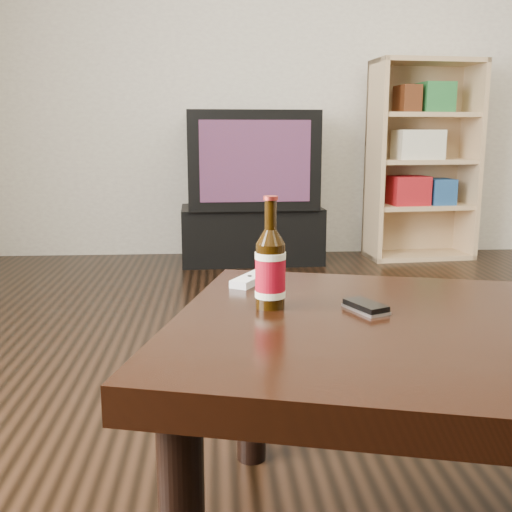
{
  "coord_description": "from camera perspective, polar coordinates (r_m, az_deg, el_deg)",
  "views": [
    {
      "loc": [
        -0.87,
        -1.31,
        0.86
      ],
      "look_at": [
        -0.79,
        -0.1,
        0.61
      ],
      "focal_mm": 42.0,
      "sensor_mm": 36.0,
      "label": 1
    }
  ],
  "objects": [
    {
      "name": "tv_stand",
      "position": [
        4.09,
        -0.45,
        2.1
      ],
      "size": [
        0.95,
        0.5,
        0.38
      ],
      "primitive_type": "cube",
      "rotation": [
        0.0,
        0.0,
        0.04
      ],
      "color": "black",
      "rests_on": "floor"
    },
    {
      "name": "bookshelf",
      "position": [
        4.34,
        15.36,
        9.07
      ],
      "size": [
        0.75,
        0.4,
        1.35
      ],
      "rotation": [
        0.0,
        0.0,
        0.1
      ],
      "color": "tan",
      "rests_on": "floor"
    },
    {
      "name": "wall_back",
      "position": [
        4.44,
        7.87,
        17.8
      ],
      "size": [
        5.0,
        0.02,
        2.7
      ],
      "primitive_type": "cube",
      "color": "beige",
      "rests_on": "ground"
    },
    {
      "name": "tv",
      "position": [
        4.03,
        -0.45,
        9.17
      ],
      "size": [
        0.86,
        0.56,
        0.63
      ],
      "rotation": [
        0.0,
        0.0,
        0.04
      ],
      "color": "black",
      "rests_on": "tv_stand"
    },
    {
      "name": "beer_bottle",
      "position": [
        1.25,
        1.37,
        -1.25
      ],
      "size": [
        0.08,
        0.08,
        0.24
      ],
      "rotation": [
        0.0,
        0.0,
        -0.36
      ],
      "color": "black",
      "rests_on": "coffee_table"
    },
    {
      "name": "remote",
      "position": [
        1.48,
        -0.3,
        -2.14
      ],
      "size": [
        0.12,
        0.16,
        0.02
      ],
      "rotation": [
        0.0,
        0.0,
        -0.52
      ],
      "color": "silver",
      "rests_on": "coffee_table"
    },
    {
      "name": "phone",
      "position": [
        1.26,
        10.42,
        -4.78
      ],
      "size": [
        0.09,
        0.11,
        0.02
      ],
      "rotation": [
        0.0,
        0.0,
        0.43
      ],
      "color": "#A5A6A8",
      "rests_on": "coffee_table"
    }
  ]
}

